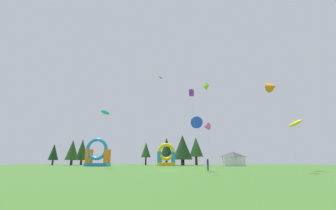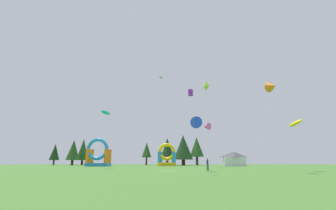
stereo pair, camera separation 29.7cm
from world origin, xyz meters
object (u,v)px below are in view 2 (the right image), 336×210
Objects in this scene: kite_blue_delta at (197,123)px; kite_green_parafoil at (161,78)px; kite_lime_diamond at (206,87)px; inflatable_blue_arch at (167,157)px; festival_tent at (234,159)px; kite_yellow_parafoil at (295,123)px; kite_cyan_parafoil at (106,113)px; kite_pink_delta at (206,126)px; person_near_camera at (208,163)px; kite_purple_box at (191,93)px; inflatable_yellow_castle at (98,155)px; kite_orange_delta at (272,87)px.

kite_green_parafoil is at bearing 105.43° from kite_blue_delta.
kite_lime_diamond is at bearing -61.77° from kite_green_parafoil.
kite_green_parafoil is 23.68m from inflatable_blue_arch.
festival_tent is (12.81, 31.45, -5.19)m from kite_blue_delta.
inflatable_blue_arch is at bearing 123.29° from kite_yellow_parafoil.
festival_tent is at bearing 30.36° from kite_cyan_parafoil.
kite_pink_delta is 17.32m from inflatable_blue_arch.
festival_tent reaches higher than person_near_camera.
kite_purple_box is 1.32× the size of kite_yellow_parafoil.
kite_pink_delta is 0.90× the size of kite_cyan_parafoil.
kite_green_parafoil is 2.39× the size of kite_purple_box.
kite_cyan_parafoil is 1.87× the size of inflatable_blue_arch.
kite_pink_delta is at bearing 106.21° from person_near_camera.
kite_lime_diamond is 2.52× the size of inflatable_blue_arch.
person_near_camera is (-1.01, -6.13, -14.78)m from kite_lime_diamond.
kite_cyan_parafoil is 26.16m from kite_purple_box.
kite_green_parafoil is at bearing 131.51° from kite_yellow_parafoil.
kite_pink_delta is at bearing 79.02° from kite_purple_box.
kite_pink_delta is 1.46× the size of inflatable_yellow_castle.
person_near_camera is (20.32, -10.71, -10.60)m from kite_cyan_parafoil.
kite_pink_delta is at bearing 117.32° from kite_yellow_parafoil.
inflatable_blue_arch is at bearing 100.10° from kite_blue_delta.
kite_blue_delta is 1.23× the size of inflatable_blue_arch.
kite_cyan_parafoil reaches higher than inflatable_yellow_castle.
kite_green_parafoil is 1.53× the size of kite_lime_diamond.
kite_blue_delta is at bearing 78.47° from kite_purple_box.
inflatable_yellow_castle is at bearing 138.08° from kite_orange_delta.
inflatable_blue_arch is (-4.82, 41.04, -7.77)m from kite_purple_box.
person_near_camera is at bearing 54.31° from kite_blue_delta.
inflatable_yellow_castle is at bearing 146.27° from kite_yellow_parafoil.
kite_lime_diamond is 2.19× the size of inflatable_yellow_castle.
kite_lime_diamond is 30.65m from inflatable_blue_arch.
kite_green_parafoil is 13.63× the size of person_near_camera.
kite_orange_delta is at bearing -59.63° from kite_green_parafoil.
kite_orange_delta is at bearing -76.90° from kite_pink_delta.
kite_purple_box is 1.84× the size of festival_tent.
kite_pink_delta is at bearing 79.18° from kite_blue_delta.
kite_pink_delta is 14.32m from festival_tent.
kite_yellow_parafoil is at bearing -56.71° from inflatable_blue_arch.
kite_yellow_parafoil is 15.35m from person_near_camera.
kite_purple_box reaches higher than kite_blue_delta.
kite_cyan_parafoil reaches higher than kite_purple_box.
inflatable_yellow_castle is at bearing -161.83° from inflatable_blue_arch.
inflatable_yellow_castle is at bearing 177.47° from kite_green_parafoil.
kite_lime_diamond reaches higher than kite_yellow_parafoil.
inflatable_blue_arch is (-7.80, 32.21, 1.30)m from person_near_camera.
kite_yellow_parafoil is (11.26, -21.80, -2.73)m from kite_pink_delta.
kite_blue_delta is 12.12m from kite_orange_delta.
kite_pink_delta reaches higher than person_near_camera.
kite_blue_delta is 23.20m from kite_cyan_parafoil.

